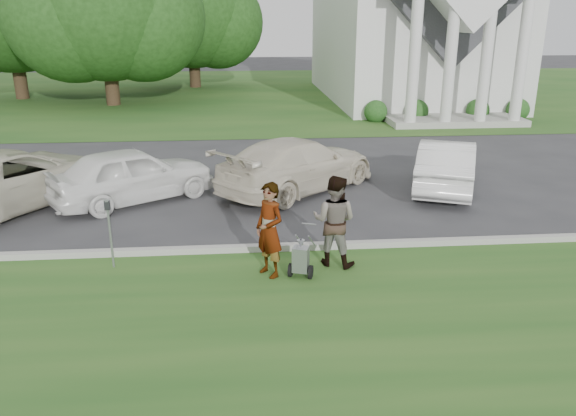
{
  "coord_description": "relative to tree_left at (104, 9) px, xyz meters",
  "views": [
    {
      "loc": [
        -0.9,
        -10.48,
        4.77
      ],
      "look_at": [
        -0.01,
        0.0,
        1.15
      ],
      "focal_mm": 35.0,
      "sensor_mm": 36.0,
      "label": 1
    }
  ],
  "objects": [
    {
      "name": "church_lawn",
      "position": [
        8.01,
        5.01,
        -5.11
      ],
      "size": [
        80.0,
        30.0,
        0.01
      ],
      "primitive_type": "cube",
      "color": "#1F4E1A",
      "rests_on": "ground"
    },
    {
      "name": "tree_back",
      "position": [
        4.0,
        8.0,
        -0.38
      ],
      "size": [
        9.61,
        7.6,
        8.89
      ],
      "color": "#332316",
      "rests_on": "ground"
    },
    {
      "name": "grass_strip",
      "position": [
        8.01,
        -24.99,
        -5.11
      ],
      "size": [
        80.0,
        7.0,
        0.01
      ],
      "primitive_type": "cube",
      "color": "#1F4E1A",
      "rests_on": "ground"
    },
    {
      "name": "car_c",
      "position": [
        8.7,
        -17.05,
        -4.35
      ],
      "size": [
        5.29,
        5.04,
        1.51
      ],
      "primitive_type": "imported",
      "rotation": [
        0.0,
        0.0,
        2.3
      ],
      "color": "beige",
      "rests_on": "ground"
    },
    {
      "name": "person_left",
      "position": [
        7.6,
        -22.61,
        -4.19
      ],
      "size": [
        0.76,
        0.8,
        1.85
      ],
      "primitive_type": "imported",
      "rotation": [
        0.0,
        0.0,
        -0.93
      ],
      "color": "#999999",
      "rests_on": "ground"
    },
    {
      "name": "person_right",
      "position": [
        8.9,
        -22.21,
        -4.19
      ],
      "size": [
        1.11,
        1.02,
        1.84
      ],
      "primitive_type": "imported",
      "rotation": [
        0.0,
        0.0,
        2.7
      ],
      "color": "#999999",
      "rests_on": "ground"
    },
    {
      "name": "car_b",
      "position": [
        4.18,
        -17.71,
        -4.36
      ],
      "size": [
        4.62,
        3.88,
        1.49
      ],
      "primitive_type": "imported",
      "rotation": [
        0.0,
        0.0,
        2.15
      ],
      "color": "white",
      "rests_on": "ground"
    },
    {
      "name": "car_d",
      "position": [
        12.96,
        -17.28,
        -4.4
      ],
      "size": [
        3.02,
        4.59,
        1.43
      ],
      "primitive_type": "imported",
      "rotation": [
        0.0,
        0.0,
        2.76
      ],
      "color": "white",
      "rests_on": "ground"
    },
    {
      "name": "car_a",
      "position": [
        1.18,
        -17.83,
        -4.35
      ],
      "size": [
        5.12,
        5.96,
        1.52
      ],
      "primitive_type": "imported",
      "rotation": [
        0.0,
        0.0,
        2.56
      ],
      "color": "beige",
      "rests_on": "ground"
    },
    {
      "name": "tree_left",
      "position": [
        0.0,
        0.0,
        0.0
      ],
      "size": [
        10.63,
        8.4,
        9.71
      ],
      "color": "#332316",
      "rests_on": "ground"
    },
    {
      "name": "ground",
      "position": [
        8.01,
        -21.99,
        -5.11
      ],
      "size": [
        120.0,
        120.0,
        0.0
      ],
      "primitive_type": "plane",
      "color": "#333335",
      "rests_on": "ground"
    },
    {
      "name": "curb",
      "position": [
        8.01,
        -21.44,
        -5.04
      ],
      "size": [
        80.0,
        0.18,
        0.15
      ],
      "primitive_type": "cube",
      "color": "#9E9E93",
      "rests_on": "ground"
    },
    {
      "name": "parking_meter_near",
      "position": [
        4.51,
        -22.0,
        -4.21
      ],
      "size": [
        0.1,
        0.09,
        1.42
      ],
      "color": "#95979D",
      "rests_on": "ground"
    },
    {
      "name": "striping_cart",
      "position": [
        8.18,
        -22.75,
        -4.75
      ],
      "size": [
        0.64,
        0.97,
        0.84
      ],
      "rotation": [
        0.0,
        0.0,
        -0.33
      ],
      "color": "black",
      "rests_on": "ground"
    }
  ]
}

